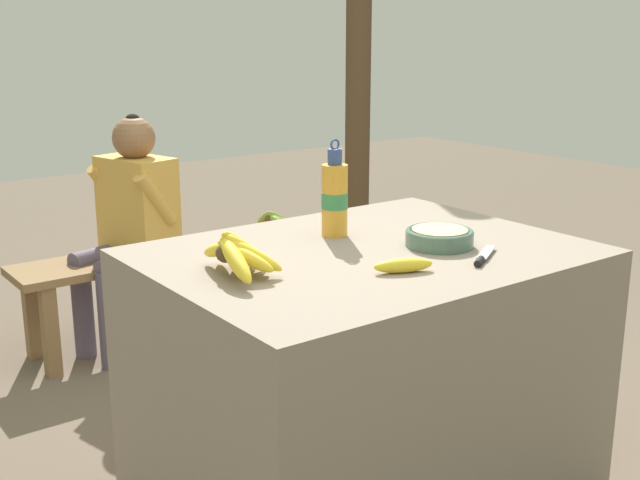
# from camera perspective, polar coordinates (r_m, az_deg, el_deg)

# --- Properties ---
(market_counter) EXTENTS (1.25, 0.95, 0.77)m
(market_counter) POSITION_cam_1_polar(r_m,az_deg,el_deg) (2.49, 3.12, -9.33)
(market_counter) COLOR gray
(market_counter) RESTS_ON ground_plane
(banana_bunch_ripe) EXTENTS (0.18, 0.32, 0.14)m
(banana_bunch_ripe) POSITION_cam_1_polar(r_m,az_deg,el_deg) (2.11, -5.95, -0.84)
(banana_bunch_ripe) COLOR #4C381E
(banana_bunch_ripe) RESTS_ON market_counter
(serving_bowl) EXTENTS (0.20, 0.20, 0.05)m
(serving_bowl) POSITION_cam_1_polar(r_m,az_deg,el_deg) (2.41, 8.49, 0.25)
(serving_bowl) COLOR #4C6B5B
(serving_bowl) RESTS_ON market_counter
(water_bottle) EXTENTS (0.08, 0.08, 0.30)m
(water_bottle) POSITION_cam_1_polar(r_m,az_deg,el_deg) (2.49, 1.05, 3.00)
(water_bottle) COLOR gold
(water_bottle) RESTS_ON market_counter
(loose_banana_front) EXTENTS (0.17, 0.10, 0.04)m
(loose_banana_front) POSITION_cam_1_polar(r_m,az_deg,el_deg) (2.14, 5.94, -1.81)
(loose_banana_front) COLOR yellow
(loose_banana_front) RESTS_ON market_counter
(knife) EXTENTS (0.19, 0.13, 0.02)m
(knife) POSITION_cam_1_polar(r_m,az_deg,el_deg) (2.29, 11.47, -1.22)
(knife) COLOR #BCBCC1
(knife) RESTS_ON market_counter
(wooden_bench) EXTENTS (1.63, 0.32, 0.42)m
(wooden_bench) POSITION_cam_1_polar(r_m,az_deg,el_deg) (3.81, -9.23, -1.31)
(wooden_bench) COLOR brown
(wooden_bench) RESTS_ON ground_plane
(seated_vendor) EXTENTS (0.45, 0.42, 1.05)m
(seated_vendor) POSITION_cam_1_polar(r_m,az_deg,el_deg) (3.58, -13.41, 1.60)
(seated_vendor) COLOR #564C60
(seated_vendor) RESTS_ON ground_plane
(banana_bunch_green) EXTENTS (0.15, 0.24, 0.11)m
(banana_bunch_green) POSITION_cam_1_polar(r_m,az_deg,el_deg) (4.01, -3.27, 1.48)
(banana_bunch_green) COLOR #4C381E
(banana_bunch_green) RESTS_ON wooden_bench
(support_post_far) EXTENTS (0.15, 0.15, 2.69)m
(support_post_far) POSITION_cam_1_polar(r_m,az_deg,el_deg) (4.74, 2.76, 14.15)
(support_post_far) COLOR #4C3823
(support_post_far) RESTS_ON ground_plane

